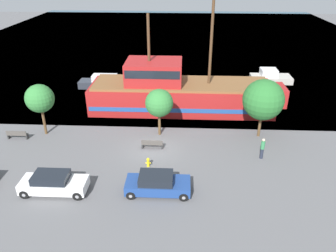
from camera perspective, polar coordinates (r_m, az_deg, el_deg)
The scene contains 14 objects.
ground_plane at distance 28.15m, azimuth -2.42°, elevation -3.98°, with size 160.00×160.00×0.00m, color #5B5B5E.
water_surface at distance 69.58m, azimuth 0.79°, elevation 15.01°, with size 80.00×80.00×0.00m, color #33566B.
pirate_ship at distance 34.91m, azimuth 1.80°, elevation 5.92°, with size 20.35×5.34×11.13m.
moored_boat_dockside at distance 42.30m, azimuth -10.32°, elevation 7.43°, with size 7.58×1.94×1.62m.
moored_boat_outer at distance 45.67m, azimuth 17.39°, elevation 8.13°, with size 5.19×2.58×1.72m.
parked_car_curb_front at distance 22.86m, azimuth -1.85°, elevation -10.00°, with size 4.45×1.89×1.47m.
parked_car_curb_rear at distance 24.20m, azimuth -19.32°, elevation -9.37°, with size 4.55×1.78×1.49m.
fire_hydrant at distance 25.69m, azimuth -3.48°, elevation -6.26°, with size 0.42×0.25×0.76m.
bench_promenade_east at distance 27.98m, azimuth -2.78°, elevation -3.14°, with size 1.81×0.45×0.85m.
bench_promenade_west at distance 32.40m, azimuth -24.79°, elevation -1.36°, with size 1.82×0.45×0.85m.
pedestrian_walking_near at distance 27.47m, azimuth 16.12°, elevation -3.75°, with size 0.32×0.32×1.81m.
tree_row_east at distance 31.16m, azimuth -21.44°, elevation 4.46°, with size 2.53×2.53×4.79m.
tree_row_mideast at distance 29.03m, azimuth -1.54°, elevation 4.01°, with size 2.50×2.50×4.41m.
tree_row_midwest at distance 29.75m, azimuth 16.26°, elevation 4.40°, with size 3.61×3.61×5.39m.
Camera 1 is at (2.34, -24.02, 14.49)m, focal length 35.00 mm.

